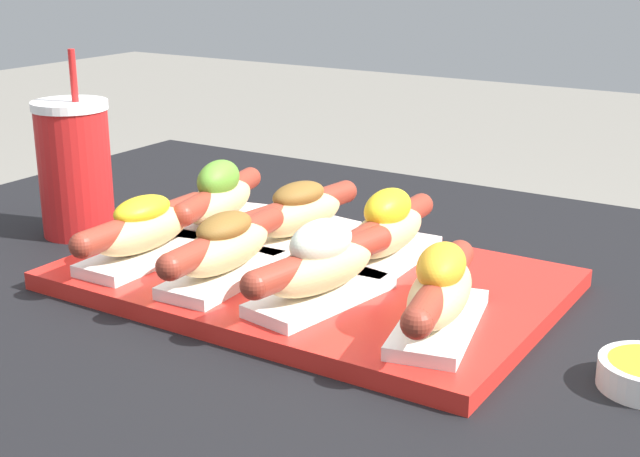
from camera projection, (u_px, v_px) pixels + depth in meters
serving_tray at (310, 279)px, 0.90m from camera, size 0.48×0.31×0.02m
hot_dog_0 at (143, 230)px, 0.92m from camera, size 0.06×0.19×0.07m
hot_dog_1 at (225, 248)px, 0.87m from camera, size 0.07×0.19×0.07m
hot_dog_2 at (321, 266)px, 0.81m from camera, size 0.08×0.19×0.08m
hot_dog_3 at (440, 292)px, 0.75m from camera, size 0.09×0.19×0.08m
hot_dog_4 at (219, 199)px, 1.02m from camera, size 0.09×0.19×0.08m
hot_dog_5 at (299, 214)px, 0.98m from camera, size 0.08×0.19×0.07m
hot_dog_6 at (387, 230)px, 0.92m from camera, size 0.06×0.19×0.08m
drink_cup at (75, 168)px, 1.05m from camera, size 0.09×0.09×0.22m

